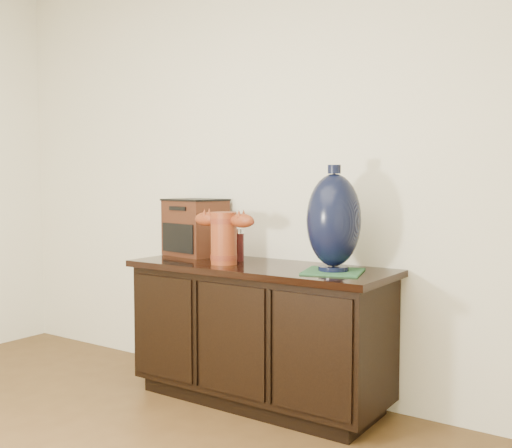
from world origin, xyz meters
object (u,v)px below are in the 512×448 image
Objects in this scene: terracotta_vessel at (224,235)px; spray_can at (238,245)px; tv_radio at (195,227)px; lamp_base at (334,221)px; sideboard at (259,332)px.

spray_can is at bearing 94.76° from terracotta_vessel.
terracotta_vessel is 1.03× the size of tv_radio.
lamp_base reaches higher than tv_radio.
tv_radio is (-0.56, 0.13, 0.54)m from sideboard.
lamp_base is at bearing -1.50° from sideboard.
lamp_base reaches higher than terracotta_vessel.
lamp_base is at bearing -7.09° from spray_can.
terracotta_vessel is 0.44m from tv_radio.
tv_radio is 2.13× the size of spray_can.
tv_radio is 1.03m from lamp_base.
terracotta_vessel is at bearing -19.31° from tv_radio.
spray_can is at bearing 160.07° from sideboard.
sideboard is 0.50m from spray_can.
tv_radio is at bearing 150.99° from terracotta_vessel.
lamp_base reaches higher than sideboard.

